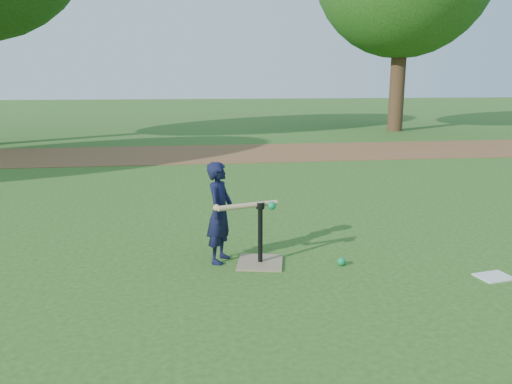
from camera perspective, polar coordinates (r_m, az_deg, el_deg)
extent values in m
plane|color=#285116|center=(4.78, -0.27, -8.84)|extent=(80.00, 80.00, 0.00)
cube|color=brown|center=(12.04, -5.01, 4.42)|extent=(24.00, 3.00, 0.01)
imported|color=black|center=(4.85, -4.16, -2.36)|extent=(0.36, 0.43, 0.99)
sphere|color=#0C8648|center=(4.93, 9.74, -7.84)|extent=(0.08, 0.08, 0.08)
cube|color=silver|center=(5.08, 25.55, -8.72)|extent=(0.34, 0.28, 0.01)
cube|color=#887356|center=(4.92, 0.48, -8.06)|extent=(0.51, 0.51, 0.02)
cylinder|color=black|center=(4.82, 0.49, -4.85)|extent=(0.05, 0.05, 0.55)
cylinder|color=black|center=(4.74, 0.50, -1.57)|extent=(0.08, 0.08, 0.06)
cylinder|color=tan|center=(4.71, -0.91, -1.56)|extent=(0.59, 0.21, 0.05)
sphere|color=tan|center=(4.64, -4.53, -1.80)|extent=(0.06, 0.06, 0.06)
sphere|color=#0C8648|center=(4.75, 1.82, -1.58)|extent=(0.08, 0.08, 0.08)
cylinder|color=#382316|center=(17.87, 15.87, 12.22)|extent=(0.50, 0.50, 3.42)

